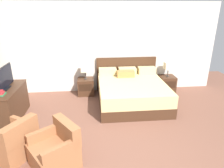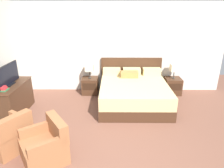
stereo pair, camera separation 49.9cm
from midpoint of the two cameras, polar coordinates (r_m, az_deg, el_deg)
ground_plane at (r=3.83m, az=4.05°, el=-20.48°), size 9.78×9.78×0.00m
wall_back at (r=6.28m, az=2.60°, el=10.09°), size 6.86×0.06×2.73m
bed at (r=5.64m, az=8.67°, el=-2.36°), size 1.90×2.04×1.09m
nightstand_left at (r=6.28m, az=-4.02°, el=-0.51°), size 0.49×0.47×0.50m
nightstand_right at (r=6.61m, az=19.00°, el=-0.55°), size 0.49×0.47×0.50m
table_lamp_left at (r=6.10m, az=-4.16°, el=4.68°), size 0.25×0.25×0.46m
table_lamp_right at (r=6.43m, az=19.60°, el=4.37°), size 0.25×0.25×0.46m
dresser at (r=5.50m, az=-24.30°, el=-3.89°), size 0.57×1.30×0.78m
tv at (r=5.29m, az=-25.28°, el=2.23°), size 0.18×0.98×0.50m
book_red_cover at (r=5.05m, az=-26.55°, el=-1.58°), size 0.26×0.19×0.03m
book_blue_cover at (r=5.03m, az=-26.57°, el=-1.24°), size 0.22×0.17×0.04m
book_small_top at (r=5.03m, az=-26.90°, el=-0.87°), size 0.21×0.18×0.03m
armchair_by_window at (r=4.21m, az=-24.28°, el=-13.40°), size 0.95×0.94×0.76m
armchair_companion at (r=3.72m, az=-14.58°, el=-16.96°), size 0.96×0.95×0.76m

